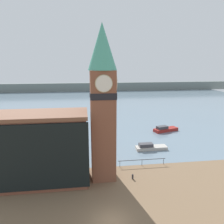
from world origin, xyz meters
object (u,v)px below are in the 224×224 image
clock_tower (103,100)px  boat_near (150,147)px  mooring_bollard_near (133,176)px  boat_far (165,129)px  pier_building (37,149)px

clock_tower → boat_near: 18.06m
mooring_bollard_near → boat_near: bearing=60.8°
boat_near → mooring_bollard_near: size_ratio=8.22×
mooring_bollard_near → boat_far: bearing=58.5°
pier_building → boat_near: (19.69, 9.83, -4.71)m
clock_tower → pier_building: bearing=-178.3°
pier_building → boat_near: pier_building is taller
clock_tower → pier_building: 11.54m
pier_building → mooring_bollard_near: size_ratio=18.92×
clock_tower → boat_far: bearing=49.4°
pier_building → boat_near: bearing=26.5°
pier_building → clock_tower: bearing=1.7°
boat_near → boat_far: (7.35, 11.01, 0.06)m
pier_building → boat_near: 22.50m
boat_near → boat_far: size_ratio=0.94×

